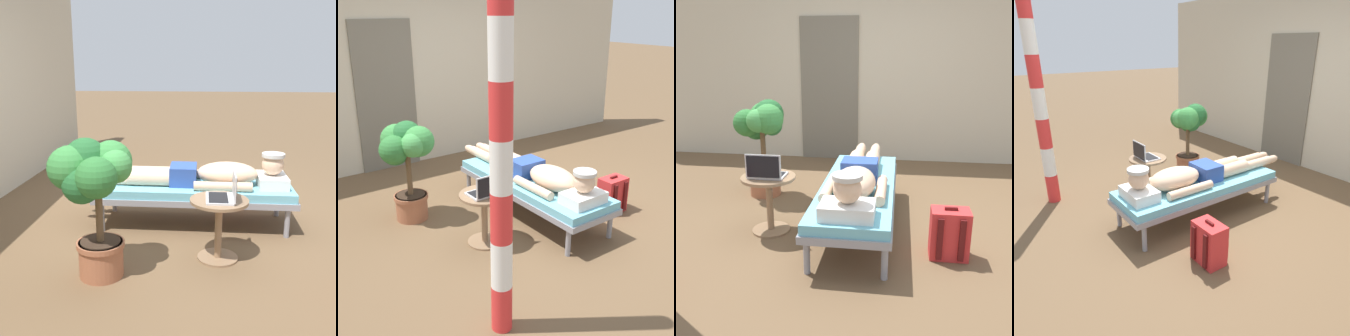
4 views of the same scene
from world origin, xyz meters
TOP-DOWN VIEW (x-y plane):
  - ground_plane at (0.00, 0.00)m, footprint 40.00×40.00m
  - house_wall_back at (-0.12, 2.35)m, footprint 7.60×0.20m
  - house_door_panel at (-0.80, 2.24)m, footprint 0.84×0.03m
  - lounge_chair at (-0.12, -0.11)m, footprint 0.67×1.97m
  - person_reclining at (-0.12, -0.20)m, footprint 0.53×2.17m
  - side_table at (-0.89, -0.33)m, footprint 0.48×0.48m
  - laptop at (-0.89, -0.38)m, footprint 0.31×0.24m
  - backpack at (0.66, -0.59)m, footprint 0.30×0.26m
  - potted_plant at (-1.26, 0.61)m, footprint 0.57×0.61m

SIDE VIEW (x-z plane):
  - ground_plane at x=0.00m, z-range 0.00..0.00m
  - backpack at x=0.66m, z-range -0.02..0.41m
  - lounge_chair at x=-0.12m, z-range 0.14..0.56m
  - side_table at x=-0.89m, z-range 0.09..0.62m
  - person_reclining at x=-0.12m, z-range 0.36..0.68m
  - laptop at x=-0.89m, z-range 0.47..0.69m
  - potted_plant at x=-1.26m, z-range 0.20..1.27m
  - house_door_panel at x=-0.80m, z-range 0.00..2.04m
  - house_wall_back at x=-0.12m, z-range 0.00..2.70m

